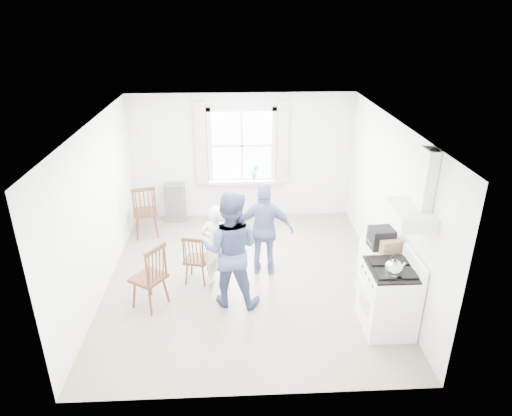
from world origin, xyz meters
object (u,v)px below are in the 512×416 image
at_px(gas_stove, 389,298).
at_px(low_cabinet, 378,272).
at_px(person_right, 265,230).
at_px(windsor_chair_a, 145,207).
at_px(windsor_chair_c, 153,271).
at_px(stereo_stack, 381,238).
at_px(person_mid, 231,250).
at_px(person_left, 217,247).
at_px(windsor_chair_b, 195,255).

relative_size(gas_stove, low_cabinet, 1.24).
bearing_deg(person_right, windsor_chair_a, -23.59).
distance_m(gas_stove, windsor_chair_c, 3.34).
relative_size(stereo_stack, person_mid, 0.20).
relative_size(gas_stove, person_left, 0.79).
height_order(stereo_stack, person_mid, person_mid).
bearing_deg(person_left, windsor_chair_a, -35.19).
xyz_separation_m(windsor_chair_a, windsor_chair_b, (1.05, -1.67, -0.13)).
distance_m(stereo_stack, person_right, 1.86).
xyz_separation_m(windsor_chair_b, person_right, (1.14, 0.31, 0.26)).
bearing_deg(stereo_stack, windsor_chair_c, -178.96).
xyz_separation_m(low_cabinet, stereo_stack, (-0.03, -0.02, 0.60)).
distance_m(windsor_chair_b, person_left, 0.41).
xyz_separation_m(windsor_chair_b, windsor_chair_c, (-0.54, -0.61, 0.11)).
distance_m(windsor_chair_a, person_left, 2.24).
bearing_deg(person_left, windsor_chair_c, 46.56).
bearing_deg(low_cabinet, windsor_chair_c, -178.59).
xyz_separation_m(low_cabinet, windsor_chair_b, (-2.80, 0.52, 0.08)).
relative_size(low_cabinet, person_mid, 0.50).
bearing_deg(windsor_chair_c, low_cabinet, 1.41).
bearing_deg(person_left, person_right, -138.91).
height_order(stereo_stack, person_right, person_right).
height_order(gas_stove, stereo_stack, stereo_stack).
bearing_deg(windsor_chair_c, person_mid, 4.81).
bearing_deg(windsor_chair_a, stereo_stack, -30.13).
height_order(gas_stove, low_cabinet, gas_stove).
height_order(windsor_chair_a, windsor_chair_c, windsor_chair_a).
relative_size(stereo_stack, windsor_chair_c, 0.34).
bearing_deg(low_cabinet, windsor_chair_a, 150.30).
bearing_deg(person_left, person_mid, 130.83).
height_order(windsor_chair_b, person_right, person_right).
relative_size(stereo_stack, windsor_chair_a, 0.33).
height_order(stereo_stack, person_left, person_left).
bearing_deg(gas_stove, windsor_chair_b, 155.86).
bearing_deg(person_right, windsor_chair_c, 36.92).
height_order(gas_stove, windsor_chair_a, gas_stove).
relative_size(stereo_stack, windsor_chair_b, 0.41).
relative_size(gas_stove, windsor_chair_c, 1.07).
distance_m(windsor_chair_b, person_mid, 0.86).
height_order(gas_stove, windsor_chair_b, gas_stove).
bearing_deg(windsor_chair_a, windsor_chair_c, -77.44).
bearing_deg(windsor_chair_c, gas_stove, -10.68).
bearing_deg(gas_stove, windsor_chair_a, 142.55).
distance_m(gas_stove, person_left, 2.65).
relative_size(windsor_chair_a, person_right, 0.68).
distance_m(low_cabinet, stereo_stack, 0.60).
bearing_deg(person_mid, windsor_chair_b, -30.31).
xyz_separation_m(low_cabinet, person_right, (-1.66, 0.83, 0.34)).
bearing_deg(person_mid, windsor_chair_a, -42.07).
bearing_deg(windsor_chair_c, windsor_chair_a, 102.56).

